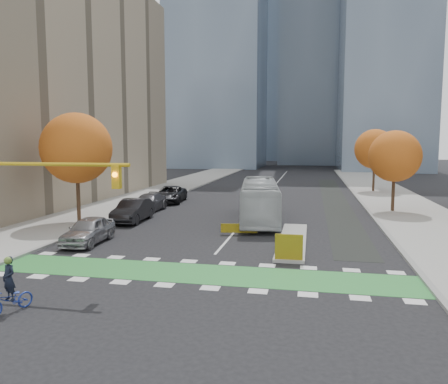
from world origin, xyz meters
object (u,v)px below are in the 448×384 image
at_px(tree_east_far, 375,149).
at_px(parked_car_d, 170,194).
at_px(cyclist, 10,294).
at_px(parked_car_b, 133,210).
at_px(bus, 260,200).
at_px(tree_west, 76,148).
at_px(tree_east_near, 395,156).
at_px(parked_car_c, 148,203).
at_px(traffic_signal_west, 13,188).
at_px(parked_car_a, 88,230).
at_px(hazard_board, 289,247).

bearing_deg(tree_east_far, parked_car_d, -147.77).
xyz_separation_m(cyclist, parked_car_b, (-2.92, 17.82, 0.18)).
distance_m(bus, parked_car_b, 9.76).
height_order(tree_west, parked_car_d, tree_west).
relative_size(tree_east_near, parked_car_c, 1.35).
height_order(tree_east_far, parked_car_b, tree_east_far).
bearing_deg(tree_west, traffic_signal_west, -71.98).
bearing_deg(traffic_signal_west, parked_car_a, 90.82).
distance_m(hazard_board, tree_west, 18.44).
bearing_deg(hazard_board, parked_car_d, 122.70).
distance_m(tree_east_far, cyclist, 46.20).
height_order(bus, parked_car_c, bus).
height_order(tree_west, cyclist, tree_west).
bearing_deg(tree_east_near, bus, -149.87).
xyz_separation_m(parked_car_b, parked_car_c, (-0.70, 5.00, -0.10)).
bearing_deg(parked_car_c, parked_car_a, -84.13).
height_order(hazard_board, parked_car_b, parked_car_b).
bearing_deg(parked_car_b, tree_west, -160.36).
height_order(cyclist, bus, bus).
relative_size(tree_east_near, bus, 0.61).
xyz_separation_m(cyclist, parked_car_c, (-3.62, 22.82, 0.08)).
relative_size(hazard_board, parked_car_a, 0.30).
distance_m(tree_east_far, parked_car_a, 38.19).
distance_m(tree_east_far, traffic_signal_west, 43.61).
relative_size(cyclist, parked_car_b, 0.39).
bearing_deg(traffic_signal_west, parked_car_c, 93.23).
relative_size(parked_car_a, parked_car_d, 0.80).
bearing_deg(tree_east_near, parked_car_d, 173.36).
xyz_separation_m(traffic_signal_west, parked_car_c, (-1.07, 18.98, -3.28)).
relative_size(tree_west, tree_east_near, 1.16).
height_order(cyclist, parked_car_c, cyclist).
bearing_deg(parked_car_a, cyclist, -78.56).
bearing_deg(parked_car_a, tree_east_far, 54.49).
height_order(traffic_signal_west, cyclist, traffic_signal_west).
bearing_deg(parked_car_b, parked_car_d, 91.68).
bearing_deg(parked_car_c, parked_car_d, 91.36).
height_order(tree_west, bus, tree_west).
height_order(parked_car_c, parked_car_d, parked_car_d).
height_order(hazard_board, tree_east_far, tree_east_far).
xyz_separation_m(traffic_signal_west, parked_car_a, (-0.09, 6.61, -3.24)).
height_order(tree_east_far, parked_car_a, tree_east_far).
bearing_deg(cyclist, tree_east_near, 77.19).
xyz_separation_m(tree_west, tree_east_far, (24.50, 26.00, -0.38)).
relative_size(bus, parked_car_a, 2.46).
relative_size(traffic_signal_west, parked_car_a, 1.82).
height_order(cyclist, parked_car_a, cyclist).
bearing_deg(bus, tree_west, -171.51).
xyz_separation_m(tree_east_near, parked_car_a, (-20.02, -15.90, -4.07)).
bearing_deg(parked_car_b, traffic_signal_west, -90.47).
xyz_separation_m(parked_car_b, parked_car_d, (-0.70, 10.98, -0.04)).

